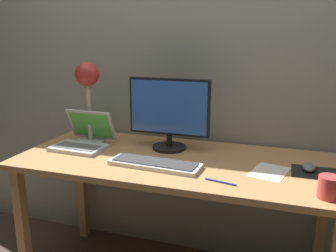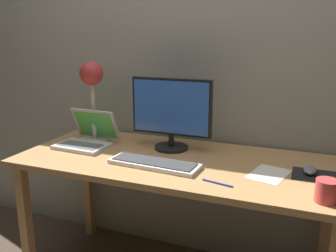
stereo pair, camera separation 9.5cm
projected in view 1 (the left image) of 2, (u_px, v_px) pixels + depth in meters
back_wall at (197, 43)px, 2.05m from camera, size 4.80×0.06×2.60m
desk at (176, 173)px, 1.84m from camera, size 1.60×0.70×0.74m
monitor at (169, 111)px, 1.92m from camera, size 0.44×0.18×0.39m
keyboard_main at (155, 164)px, 1.71m from camera, size 0.45×0.17×0.03m
laptop at (85, 137)px, 2.01m from camera, size 0.30×0.28×0.20m
desk_lamp at (88, 86)px, 2.01m from camera, size 0.17×0.17×0.46m
mousepad at (315, 173)px, 1.63m from camera, size 0.20×0.16×0.00m
mouse at (309, 167)px, 1.65m from camera, size 0.06×0.10×0.03m
coffee_mug at (330, 187)px, 1.37m from camera, size 0.12×0.08×0.09m
paper_sheet_near_mouse at (269, 172)px, 1.64m from camera, size 0.19×0.24×0.00m
pen at (221, 182)px, 1.52m from camera, size 0.14×0.04×0.01m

